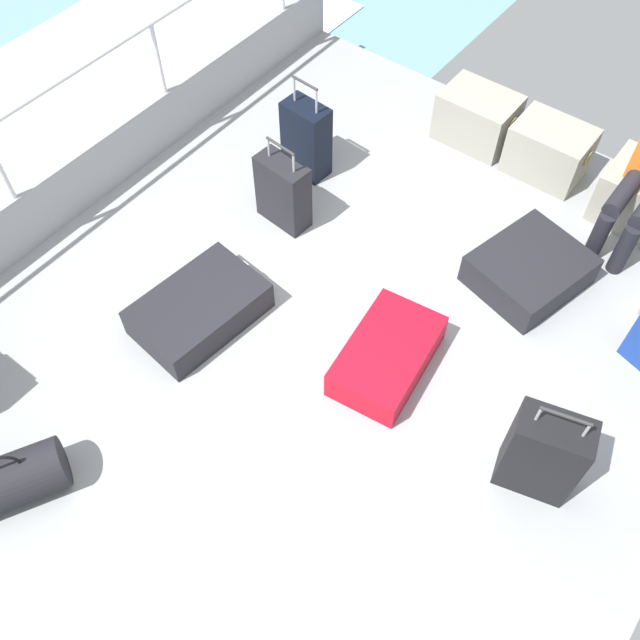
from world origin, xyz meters
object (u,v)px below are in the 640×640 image
Objects in this scene: suitcase_8 at (199,309)px; paper_cup at (637,306)px; suitcase_0 at (387,356)px; suitcase_1 at (283,192)px; suitcase_6 at (529,270)px; cargo_crate_1 at (549,151)px; duffel_bag at (7,482)px; cargo_crate_0 at (477,117)px; suitcase_4 at (543,454)px; suitcase_7 at (306,139)px.

suitcase_8 is 2.84m from paper_cup.
suitcase_1 is at bearing 155.47° from suitcase_0.
suitcase_6 is 8.27× the size of paper_cup.
duffel_bag is at bearing -105.31° from cargo_crate_1.
suitcase_4 is (1.71, -2.30, 0.11)m from cargo_crate_0.
suitcase_8 is 1.29× the size of duffel_bag.
suitcase_7 is 2.57m from paper_cup.
cargo_crate_1 is 2.55m from suitcase_4.
duffel_bag is (0.13, -2.51, -0.12)m from suitcase_1.
suitcase_1 is (-1.25, -1.59, 0.06)m from cargo_crate_1.
suitcase_6 is at bearing -162.98° from paper_cup.
paper_cup is at bearing 5.59° from suitcase_7.
cargo_crate_0 is at bearing 179.52° from cargo_crate_1.
cargo_crate_1 is at bearing 115.41° from suitcase_4.
suitcase_0 is at bearing -108.05° from suitcase_6.
suitcase_7 is at bearing 102.19° from suitcase_8.
suitcase_4 is (2.34, -0.71, 0.05)m from suitcase_1.
suitcase_6 reaches higher than suitcase_0.
suitcase_7 is 3.04m from duffel_bag.
suitcase_4 is at bearing -61.39° from suitcase_6.
suitcase_6 is 3.42m from duffel_bag.
duffel_bag is at bearing -90.31° from suitcase_8.
cargo_crate_1 is 0.79× the size of suitcase_4.
cargo_crate_0 is at bearing 126.56° from suitcase_4.
cargo_crate_0 is 2.87m from suitcase_4.
paper_cup is at bearing 38.85° from suitcase_8.
suitcase_4 is (1.05, -0.12, 0.20)m from suitcase_0.
suitcase_0 is (0.65, -2.18, -0.09)m from cargo_crate_0.
duffel_bag is (-0.51, -4.11, -0.05)m from cargo_crate_0.
suitcase_6 is 1.86m from suitcase_7.
suitcase_1 reaches higher than paper_cup.
suitcase_0 is 1.08m from suitcase_4.
suitcase_6 is (1.66, 0.55, -0.15)m from suitcase_1.
suitcase_4 is at bearing -64.59° from cargo_crate_1.
suitcase_1 is at bearing -69.06° from suitcase_7.
cargo_crate_1 is at bearing 74.69° from duffel_bag.
paper_cup is at bearing 51.76° from suitcase_0.
suitcase_0 is at bearing -89.03° from cargo_crate_1.
suitcase_6 is at bearing 63.45° from duffel_bag.
suitcase_7 reaches higher than suitcase_4.
suitcase_7 is (-1.45, -1.08, 0.09)m from cargo_crate_1.
suitcase_1 is 0.78× the size of suitcase_8.
suitcase_8 is at bearing -77.81° from suitcase_7.
suitcase_1 is at bearing -111.73° from cargo_crate_0.
cargo_crate_0 is 1.47m from suitcase_6.
duffel_bag reaches higher than suitcase_8.
cargo_crate_0 is 0.89× the size of duffel_bag.
suitcase_1 reaches higher than cargo_crate_1.
cargo_crate_1 is (0.62, -0.01, 0.00)m from cargo_crate_0.
suitcase_0 is at bearing -128.24° from paper_cup.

